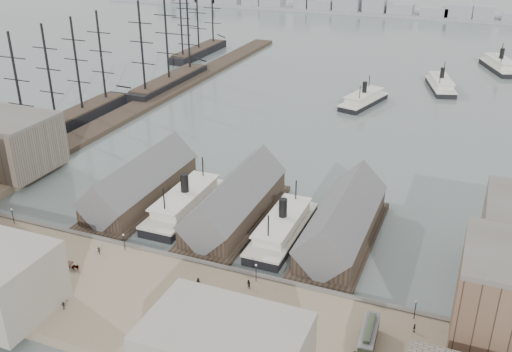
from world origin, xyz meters
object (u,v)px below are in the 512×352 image
at_px(ferry_docked_west, 186,202).
at_px(horse_cart_center, 72,266).
at_px(horse_cart_right, 201,315).
at_px(tram, 369,337).

relative_size(ferry_docked_west, horse_cart_center, 6.08).
height_order(ferry_docked_west, horse_cart_center, ferry_docked_west).
distance_m(ferry_docked_west, horse_cart_right, 43.88).
distance_m(horse_cart_center, horse_cart_right, 30.99).
distance_m(tram, horse_cart_center, 59.39).
relative_size(horse_cart_center, horse_cart_right, 1.08).
bearing_deg(tram, ferry_docked_west, 144.63).
relative_size(tram, horse_cart_right, 2.10).
bearing_deg(tram, horse_cart_center, 177.47).
bearing_deg(horse_cart_center, ferry_docked_west, -19.57).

